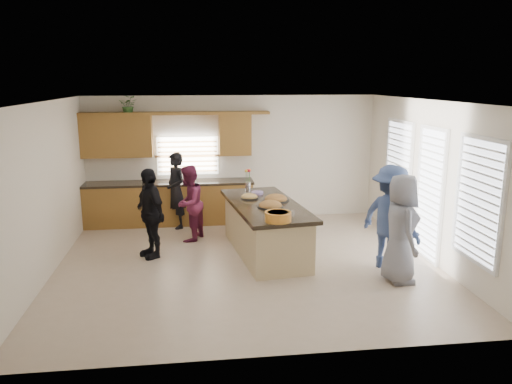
{
  "coord_description": "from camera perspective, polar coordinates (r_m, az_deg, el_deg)",
  "views": [
    {
      "loc": [
        -0.87,
        -8.17,
        3.15
      ],
      "look_at": [
        0.23,
        0.57,
        1.15
      ],
      "focal_mm": 35.0,
      "sensor_mm": 36.0,
      "label": 1
    }
  ],
  "objects": [
    {
      "name": "potted_plant",
      "position": [
        11.08,
        -14.36,
        9.58
      ],
      "size": [
        0.38,
        0.34,
        0.41
      ],
      "primitive_type": "imported",
      "rotation": [
        0.0,
        0.0,
        -0.05
      ],
      "color": "#386528",
      "rests_on": "back_cabinetry"
    },
    {
      "name": "platter_front",
      "position": [
        8.76,
        1.65,
        -1.58
      ],
      "size": [
        0.46,
        0.46,
        0.19
      ],
      "color": "black",
      "rests_on": "island"
    },
    {
      "name": "floor",
      "position": [
        8.8,
        -1.05,
        -8.19
      ],
      "size": [
        6.5,
        6.5,
        0.0
      ],
      "primitive_type": "plane",
      "color": "#C5AC92",
      "rests_on": "ground"
    },
    {
      "name": "room_shell",
      "position": [
        8.31,
        -1.11,
        4.14
      ],
      "size": [
        6.52,
        6.02,
        2.81
      ],
      "color": "silver",
      "rests_on": "ground"
    },
    {
      "name": "woman_left_back",
      "position": [
        10.81,
        -9.15,
        0.17
      ],
      "size": [
        0.64,
        0.71,
        1.64
      ],
      "primitive_type": "imported",
      "rotation": [
        0.0,
        0.0,
        -1.05
      ],
      "color": "black",
      "rests_on": "ground"
    },
    {
      "name": "back_cabinetry",
      "position": [
        11.14,
        -10.13,
        1.0
      ],
      "size": [
        4.08,
        0.66,
        2.46
      ],
      "color": "olive",
      "rests_on": "ground"
    },
    {
      "name": "clear_cup",
      "position": [
        8.19,
        4.17,
        -2.49
      ],
      "size": [
        0.07,
        0.07,
        0.09
      ],
      "primitive_type": "cylinder",
      "color": "white",
      "rests_on": "island"
    },
    {
      "name": "woman_right_back",
      "position": [
        8.63,
        15.11,
        -2.84
      ],
      "size": [
        1.13,
        1.32,
        1.78
      ],
      "primitive_type": "imported",
      "rotation": [
        0.0,
        0.0,
        2.07
      ],
      "color": "navy",
      "rests_on": "ground"
    },
    {
      "name": "platter_mid",
      "position": [
        9.23,
        2.29,
        -0.84
      ],
      "size": [
        0.47,
        0.47,
        0.19
      ],
      "color": "black",
      "rests_on": "island"
    },
    {
      "name": "plate_stack",
      "position": [
        9.76,
        0.15,
        -0.09
      ],
      "size": [
        0.23,
        0.23,
        0.05
      ],
      "primitive_type": "cylinder",
      "color": "#977DB6",
      "rests_on": "island"
    },
    {
      "name": "woman_left_front",
      "position": [
        9.1,
        -12.01,
        -2.37
      ],
      "size": [
        0.82,
        1.02,
        1.63
      ],
      "primitive_type": "imported",
      "rotation": [
        0.0,
        0.0,
        -1.05
      ],
      "color": "black",
      "rests_on": "ground"
    },
    {
      "name": "flower_vase",
      "position": [
        10.15,
        -0.93,
        1.55
      ],
      "size": [
        0.14,
        0.14,
        0.42
      ],
      "color": "silver",
      "rests_on": "island"
    },
    {
      "name": "woman_right_front",
      "position": [
        8.12,
        16.2,
        -4.06
      ],
      "size": [
        0.59,
        0.87,
        1.73
      ],
      "primitive_type": "imported",
      "rotation": [
        0.0,
        0.0,
        1.52
      ],
      "color": "slate",
      "rests_on": "ground"
    },
    {
      "name": "salad_bowl",
      "position": [
        7.89,
        2.54,
        -2.76
      ],
      "size": [
        0.42,
        0.42,
        0.15
      ],
      "color": "orange",
      "rests_on": "island"
    },
    {
      "name": "right_wall_glazing",
      "position": [
        9.2,
        19.38,
        0.72
      ],
      "size": [
        0.06,
        4.0,
        2.25
      ],
      "color": "white",
      "rests_on": "ground"
    },
    {
      "name": "island",
      "position": [
        9.17,
        1.07,
        -4.33
      ],
      "size": [
        1.49,
        2.83,
        0.95
      ],
      "rotation": [
        0.0,
        0.0,
        0.13
      ],
      "color": "#CDB580",
      "rests_on": "ground"
    },
    {
      "name": "woman_left_mid",
      "position": [
        9.91,
        -7.68,
        -1.3
      ],
      "size": [
        0.82,
        0.91,
        1.51
      ],
      "primitive_type": "imported",
      "rotation": [
        0.0,
        0.0,
        -1.99
      ],
      "color": "maroon",
      "rests_on": "ground"
    },
    {
      "name": "platter_back",
      "position": [
        9.39,
        -0.76,
        -0.59
      ],
      "size": [
        0.35,
        0.35,
        0.14
      ],
      "color": "black",
      "rests_on": "island"
    }
  ]
}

